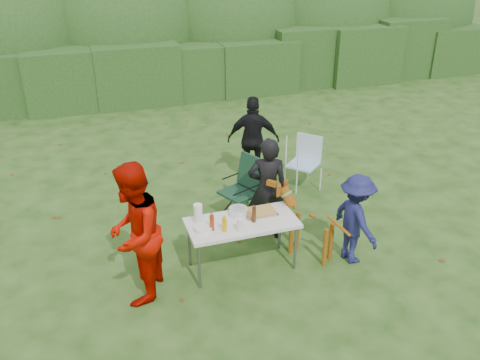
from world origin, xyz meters
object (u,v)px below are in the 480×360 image
object	(u,v)px
dog	(312,226)
mustard_bottle	(224,225)
folding_table	(242,225)
ketchup_bottle	(212,223)
person_black_puffy	(253,139)
camping_chair	(240,189)
person_red_jacket	(134,234)
beer_bottle	(254,214)
paper_towel_roll	(198,213)
lawn_chair	(303,162)
child	(355,219)
person_cook	(267,189)

from	to	relation	value
dog	mustard_bottle	size ratio (longest dim) A/B	5.37
folding_table	ketchup_bottle	bearing A→B (deg)	-169.57
folding_table	ketchup_bottle	size ratio (longest dim) A/B	6.82
folding_table	dog	xyz separation A→B (m)	(1.02, -0.06, -0.18)
folding_table	person_black_puffy	bearing A→B (deg)	67.12
person_black_puffy	camping_chair	distance (m)	1.46
person_red_jacket	beer_bottle	xyz separation A→B (m)	(1.60, 0.12, -0.07)
person_red_jacket	mustard_bottle	xyz separation A→B (m)	(1.16, 0.01, -0.09)
paper_towel_roll	person_black_puffy	bearing A→B (deg)	55.44
mustard_bottle	beer_bottle	world-z (taller)	beer_bottle
lawn_chair	folding_table	bearing A→B (deg)	5.73
person_red_jacket	dog	size ratio (longest dim) A/B	1.73
person_black_puffy	camping_chair	xyz separation A→B (m)	(-0.67, -1.27, -0.29)
person_red_jacket	lawn_chair	distance (m)	4.01
person_red_jacket	dog	bearing A→B (deg)	115.98
child	camping_chair	world-z (taller)	child
person_cook	paper_towel_roll	distance (m)	1.26
person_cook	person_black_puffy	xyz separation A→B (m)	(0.47, 1.93, -0.00)
camping_chair	person_red_jacket	bearing A→B (deg)	14.83
person_cook	lawn_chair	distance (m)	1.89
folding_table	child	world-z (taller)	child
folding_table	dog	world-z (taller)	dog
dog	camping_chair	xyz separation A→B (m)	(-0.61, 1.37, 0.01)
dog	paper_towel_roll	world-z (taller)	dog
lawn_chair	paper_towel_roll	xyz separation A→B (m)	(-2.42, -1.84, 0.40)
folding_table	person_cook	xyz separation A→B (m)	(0.62, 0.65, 0.13)
child	dog	xyz separation A→B (m)	(-0.53, 0.27, -0.16)
person_cook	child	bearing A→B (deg)	151.28
child	lawn_chair	distance (m)	2.39
folding_table	lawn_chair	bearing A→B (deg)	47.48
person_cook	child	size ratio (longest dim) A/B	1.22
camping_chair	beer_bottle	size ratio (longest dim) A/B	4.30
person_red_jacket	child	world-z (taller)	person_red_jacket
child	camping_chair	size ratio (longest dim) A/B	1.29
person_cook	paper_towel_roll	xyz separation A→B (m)	(-1.18, -0.46, 0.06)
person_black_puffy	dog	size ratio (longest dim) A/B	1.51
folding_table	person_red_jacket	size ratio (longest dim) A/B	0.81
person_black_puffy	mustard_bottle	distance (m)	3.07
camping_chair	lawn_chair	xyz separation A→B (m)	(1.45, 0.72, -0.04)
mustard_bottle	ketchup_bottle	size ratio (longest dim) A/B	0.91
person_red_jacket	paper_towel_roll	size ratio (longest dim) A/B	7.17
person_black_puffy	lawn_chair	size ratio (longest dim) A/B	1.71
camping_chair	person_cook	bearing A→B (deg)	83.25
person_cook	paper_towel_roll	size ratio (longest dim) A/B	6.25
paper_towel_roll	person_red_jacket	bearing A→B (deg)	-158.11
lawn_chair	dog	bearing A→B (deg)	26.44
person_red_jacket	ketchup_bottle	world-z (taller)	person_red_jacket
mustard_bottle	person_black_puffy	bearing A→B (deg)	63.22
child	beer_bottle	size ratio (longest dim) A/B	5.55
beer_bottle	mustard_bottle	bearing A→B (deg)	-166.30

